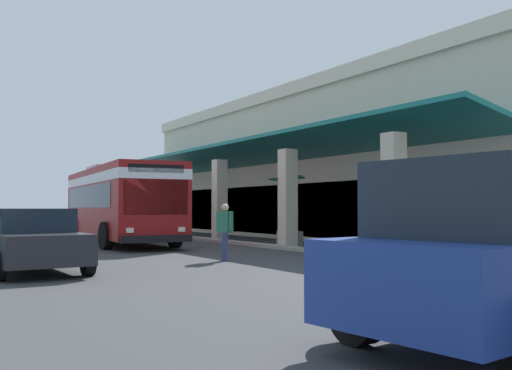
% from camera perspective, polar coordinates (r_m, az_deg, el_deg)
% --- Properties ---
extents(ground, '(120.00, 120.00, 0.00)m').
position_cam_1_polar(ground, '(28.84, 2.13, -5.22)').
color(ground, '#38383A').
extents(curb_strip, '(33.72, 0.50, 0.12)m').
position_cam_1_polar(curb_strip, '(26.56, -5.05, -5.34)').
color(curb_strip, '#9E998E').
rests_on(curb_strip, ground).
extents(plaza_building, '(28.40, 15.42, 7.37)m').
position_cam_1_polar(plaza_building, '(32.01, 10.66, 1.71)').
color(plaza_building, beige).
rests_on(plaza_building, ground).
extents(transit_bus, '(11.38, 3.49, 3.34)m').
position_cam_1_polar(transit_bus, '(25.15, -13.37, -1.37)').
color(transit_bus, maroon).
rests_on(transit_bus, ground).
extents(parked_sedan_charcoal, '(4.45, 2.11, 1.47)m').
position_cam_1_polar(parked_sedan_charcoal, '(14.54, -21.35, -5.01)').
color(parked_sedan_charcoal, '#232328').
rests_on(parked_sedan_charcoal, ground).
extents(pedestrian, '(0.66, 0.33, 1.60)m').
position_cam_1_polar(pedestrian, '(16.25, -3.09, -4.36)').
color(pedestrian, navy).
rests_on(pedestrian, ground).
extents(potted_palm, '(1.82, 1.70, 2.76)m').
position_cam_1_polar(potted_palm, '(22.49, 3.31, -4.17)').
color(potted_palm, gray).
rests_on(potted_palm, ground).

